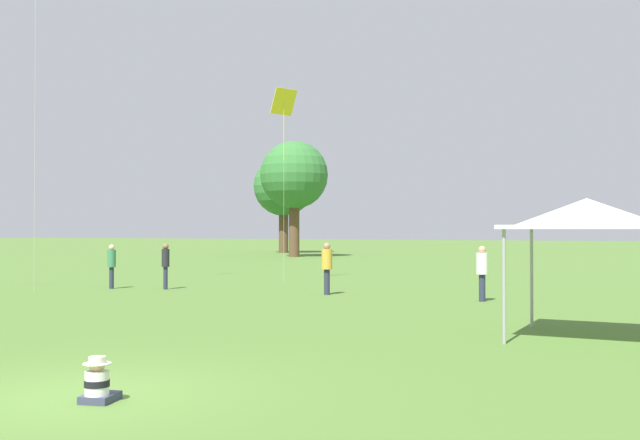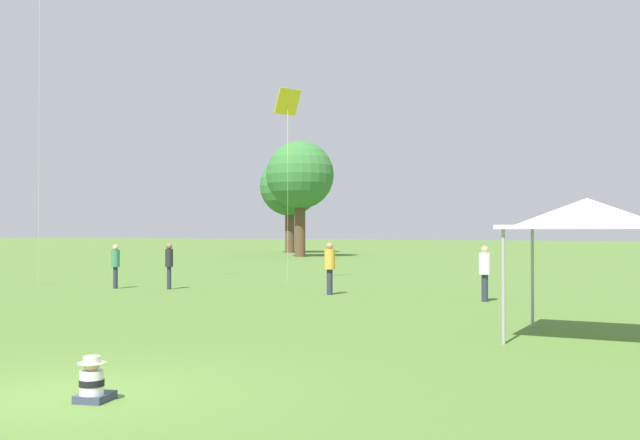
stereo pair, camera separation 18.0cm
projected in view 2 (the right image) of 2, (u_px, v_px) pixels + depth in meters
ground_plane at (76, 395)px, 9.95m from camera, size 300.00×300.00×0.00m
seated_toddler at (93, 382)px, 9.54m from camera, size 0.47×0.54×0.60m
person_standing_0 at (169, 261)px, 27.66m from camera, size 0.40×0.40×1.70m
person_standing_2 at (485, 268)px, 22.88m from camera, size 0.40×0.40×1.70m
person_standing_3 at (116, 262)px, 27.98m from camera, size 0.43×0.43×1.65m
person_standing_6 at (330, 264)px, 25.32m from camera, size 0.48×0.48×1.76m
canopy_tent at (587, 214)px, 14.98m from camera, size 3.13×3.13×2.84m
kite_0 at (288, 106)px, 31.65m from camera, size 0.87×1.21×8.14m
distant_tree_0 at (290, 187)px, 71.53m from camera, size 5.72×5.72×9.26m
distant_tree_1 at (300, 176)px, 60.91m from camera, size 5.54×5.54×9.46m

